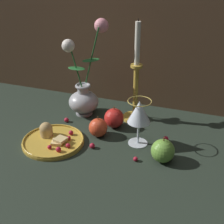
% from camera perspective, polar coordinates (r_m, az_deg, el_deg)
% --- Properties ---
extents(ground_plane, '(2.40, 2.40, 0.00)m').
position_cam_1_polar(ground_plane, '(1.13, -1.33, -4.55)').
color(ground_plane, '#232D23').
rests_on(ground_plane, ground).
extents(vase, '(0.17, 0.12, 0.39)m').
position_cam_1_polar(vase, '(1.25, -5.14, 3.80)').
color(vase, '#A3A3A8').
rests_on(vase, ground_plane).
extents(plate_with_pastries, '(0.22, 0.22, 0.06)m').
position_cam_1_polar(plate_with_pastries, '(1.12, -10.84, -4.91)').
color(plate_with_pastries, gold).
rests_on(plate_with_pastries, ground_plane).
extents(wine_glass, '(0.08, 0.08, 0.17)m').
position_cam_1_polar(wine_glass, '(1.05, 5.03, -0.18)').
color(wine_glass, silver).
rests_on(wine_glass, ground_plane).
extents(candlestick, '(0.10, 0.10, 0.39)m').
position_cam_1_polar(candlestick, '(1.20, 4.35, 4.19)').
color(candlestick, gold).
rests_on(candlestick, ground_plane).
extents(apple_beside_vase, '(0.07, 0.07, 0.08)m').
position_cam_1_polar(apple_beside_vase, '(1.13, -2.51, -2.80)').
color(apple_beside_vase, '#D14223').
rests_on(apple_beside_vase, ground_plane).
extents(apple_near_glass, '(0.08, 0.08, 0.09)m').
position_cam_1_polar(apple_near_glass, '(1.01, 9.28, -7.02)').
color(apple_near_glass, '#669938').
rests_on(apple_near_glass, ground_plane).
extents(apple_at_table_edge, '(0.07, 0.07, 0.09)m').
position_cam_1_polar(apple_at_table_edge, '(1.18, 0.38, -1.12)').
color(apple_at_table_edge, red).
rests_on(apple_at_table_edge, ground_plane).
extents(berry_near_plate, '(0.02, 0.02, 0.02)m').
position_cam_1_polar(berry_near_plate, '(1.01, 4.33, -8.56)').
color(berry_near_plate, '#AD192D').
rests_on(berry_near_plate, ground_plane).
extents(berry_front_center, '(0.02, 0.02, 0.02)m').
position_cam_1_polar(berry_front_center, '(1.07, -3.63, -6.18)').
color(berry_front_center, '#AD192D').
rests_on(berry_front_center, ground_plane).
extents(berry_by_glass_stem, '(0.02, 0.02, 0.02)m').
position_cam_1_polar(berry_by_glass_stem, '(1.24, -8.33, -1.44)').
color(berry_by_glass_stem, '#AD192D').
rests_on(berry_by_glass_stem, ground_plane).
extents(berry_under_candlestick, '(0.02, 0.02, 0.02)m').
position_cam_1_polar(berry_under_candlestick, '(1.12, 9.79, -4.87)').
color(berry_under_candlestick, '#AD192D').
rests_on(berry_under_candlestick, ground_plane).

